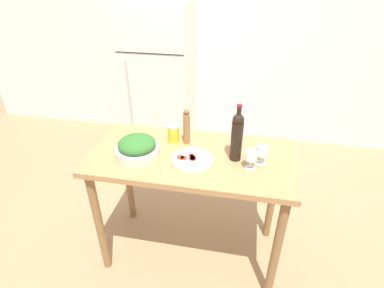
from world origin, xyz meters
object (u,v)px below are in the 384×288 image
(salt_canister, at_px, (174,133))
(salad_bowl, at_px, (137,147))
(wine_glass_far, at_px, (262,152))
(refrigerator, at_px, (160,79))
(homemade_pizza, at_px, (192,160))
(wine_glass_near, at_px, (251,157))
(pepper_mill, at_px, (187,127))
(wine_bottle, at_px, (237,136))

(salt_canister, bearing_deg, salad_bowl, -131.06)
(wine_glass_far, bearing_deg, refrigerator, 124.89)
(salad_bowl, xyz_separation_m, homemade_pizza, (0.36, -0.02, -0.04))
(salad_bowl, relative_size, salt_canister, 2.28)
(wine_glass_far, bearing_deg, wine_glass_near, -134.46)
(wine_glass_far, height_order, salt_canister, salt_canister)
(salad_bowl, distance_m, salt_canister, 0.28)
(pepper_mill, bearing_deg, salt_canister, 178.35)
(wine_bottle, relative_size, wine_glass_far, 3.08)
(pepper_mill, relative_size, homemade_pizza, 0.95)
(refrigerator, height_order, wine_glass_near, refrigerator)
(refrigerator, height_order, salt_canister, refrigerator)
(wine_bottle, bearing_deg, salt_canister, 162.37)
(wine_bottle, distance_m, homemade_pizza, 0.31)
(wine_glass_near, distance_m, salad_bowl, 0.71)
(refrigerator, xyz_separation_m, wine_glass_far, (1.12, -1.60, 0.16))
(refrigerator, xyz_separation_m, homemade_pizza, (0.70, -1.67, 0.09))
(pepper_mill, bearing_deg, wine_bottle, -21.61)
(pepper_mill, relative_size, salt_canister, 2.03)
(refrigerator, relative_size, wine_glass_near, 13.73)
(wine_glass_far, bearing_deg, salad_bowl, -176.09)
(wine_bottle, xyz_separation_m, salt_canister, (-0.43, 0.14, -0.10))
(wine_glass_far, bearing_deg, salt_canister, 164.85)
(refrigerator, distance_m, wine_glass_near, 1.97)
(refrigerator, distance_m, salad_bowl, 1.69)
(wine_bottle, relative_size, salt_canister, 2.98)
(pepper_mill, xyz_separation_m, homemade_pizza, (0.08, -0.22, -0.10))
(wine_glass_near, xyz_separation_m, salad_bowl, (-0.71, 0.01, -0.03))
(salad_bowl, xyz_separation_m, salt_canister, (0.18, 0.21, 0.00))
(wine_bottle, distance_m, salad_bowl, 0.63)
(wine_glass_near, distance_m, pepper_mill, 0.49)
(wine_bottle, height_order, wine_glass_far, wine_bottle)
(wine_glass_near, height_order, homemade_pizza, wine_glass_near)
(wine_bottle, height_order, wine_glass_near, wine_bottle)
(wine_glass_near, xyz_separation_m, pepper_mill, (-0.43, 0.22, 0.04))
(pepper_mill, distance_m, salad_bowl, 0.35)
(refrigerator, distance_m, wine_glass_far, 1.96)
(pepper_mill, height_order, salt_canister, pepper_mill)
(wine_bottle, distance_m, wine_glass_far, 0.18)
(homemade_pizza, bearing_deg, salt_canister, 127.52)
(pepper_mill, height_order, homemade_pizza, pepper_mill)
(wine_glass_near, relative_size, pepper_mill, 0.48)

